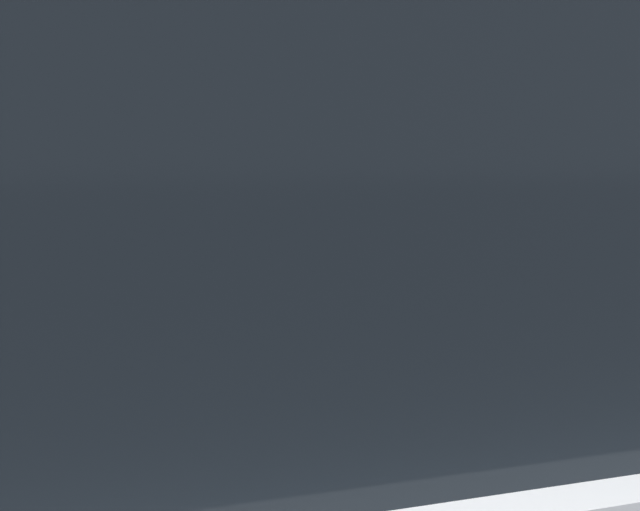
% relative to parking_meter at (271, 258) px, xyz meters
% --- Properties ---
extents(parking_meter, '(0.15, 0.16, 1.54)m').
position_rel_parking_meter_xyz_m(parking_meter, '(0.00, 0.00, 0.00)').
color(parking_meter, slate).
rests_on(parking_meter, sidewalk_curb).
extents(pedestrian_at_meter, '(0.58, 0.70, 1.69)m').
position_rel_parking_meter_xyz_m(pedestrian_at_meter, '(0.47, 0.18, -0.12)').
color(pedestrian_at_meter, slate).
rests_on(pedestrian_at_meter, sidewalk_curb).
extents(background_railing, '(24.06, 0.06, 1.11)m').
position_rel_parking_meter_xyz_m(background_railing, '(-0.22, 2.40, -0.29)').
color(background_railing, black).
rests_on(background_railing, sidewalk_curb).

